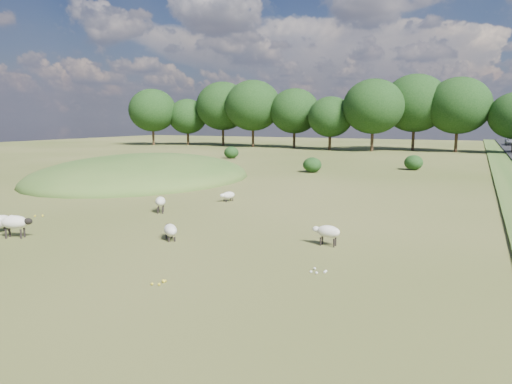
% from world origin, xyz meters
% --- Properties ---
extents(ground, '(160.00, 160.00, 0.00)m').
position_xyz_m(ground, '(0.00, 20.00, 0.00)').
color(ground, '#374916').
rests_on(ground, ground).
extents(mound, '(16.00, 20.00, 4.00)m').
position_xyz_m(mound, '(-12.00, 12.00, 0.00)').
color(mound, '#33561E').
rests_on(mound, ground).
extents(treeline, '(96.28, 14.66, 11.70)m').
position_xyz_m(treeline, '(-1.06, 55.44, 6.57)').
color(treeline, black).
rests_on(treeline, ground).
extents(shrubs, '(23.77, 11.93, 1.47)m').
position_xyz_m(shrubs, '(-3.61, 27.99, 0.71)').
color(shrubs, black).
rests_on(shrubs, ground).
extents(sheep_0, '(0.58, 1.29, 0.75)m').
position_xyz_m(sheep_0, '(-5.73, -4.88, 0.47)').
color(sheep_0, beige).
rests_on(sheep_0, ground).
extents(sheep_1, '(1.32, 0.93, 0.92)m').
position_xyz_m(sheep_1, '(-4.32, -5.21, 0.64)').
color(sheep_1, beige).
rests_on(sheep_1, ground).
extents(sheep_2, '(1.09, 0.50, 0.79)m').
position_xyz_m(sheep_2, '(7.34, -0.87, 0.55)').
color(sheep_2, beige).
rests_on(sheep_2, ground).
extents(sheep_3, '(0.75, 1.03, 0.58)m').
position_xyz_m(sheep_3, '(-0.68, 5.80, 0.36)').
color(sheep_3, beige).
rests_on(sheep_3, ground).
extents(sheep_4, '(0.94, 1.15, 0.83)m').
position_xyz_m(sheep_4, '(-2.23, 1.47, 0.58)').
color(sheep_4, beige).
rests_on(sheep_4, ground).
extents(sheep_5, '(1.05, 1.02, 0.64)m').
position_xyz_m(sheep_5, '(1.48, -2.76, 0.40)').
color(sheep_5, beige).
rests_on(sheep_5, ground).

